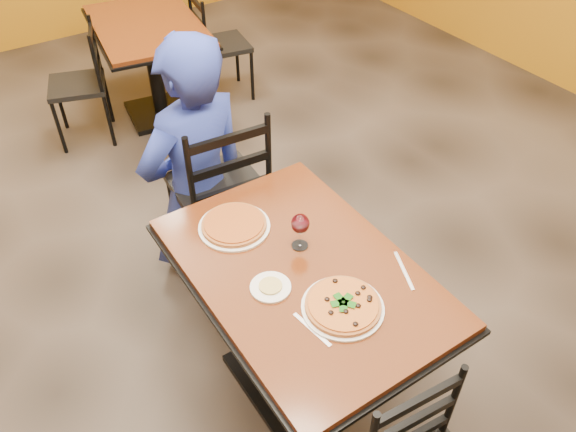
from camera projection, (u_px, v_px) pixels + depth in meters
floor at (248, 307)px, 3.06m from camera, size 7.00×8.00×0.01m
table_main at (301, 300)px, 2.38m from camera, size 0.83×1.23×0.75m
table_second at (151, 49)px, 4.19m from camera, size 0.91×1.21×0.75m
chair_main_far at (218, 187)px, 3.03m from camera, size 0.49×0.49×1.01m
chair_second_left at (77, 86)px, 4.03m from camera, size 0.49×0.49×0.85m
chair_second_right at (222, 45)px, 4.51m from camera, size 0.45×0.45×0.87m
diner at (194, 158)px, 2.93m from camera, size 0.72×0.53×1.36m
plate_main at (343, 308)px, 2.09m from camera, size 0.31×0.31×0.01m
pizza_main at (343, 305)px, 2.08m from camera, size 0.28×0.28×0.02m
plate_far at (234, 227)px, 2.43m from camera, size 0.31×0.31×0.01m
pizza_far at (234, 224)px, 2.41m from camera, size 0.28×0.28×0.02m
side_plate at (271, 287)px, 2.17m from camera, size 0.16×0.16×0.01m
dip at (270, 286)px, 2.16m from camera, size 0.09×0.09×0.01m
wine_glass at (300, 230)px, 2.29m from camera, size 0.08×0.08×0.18m
fork at (312, 330)px, 2.02m from camera, size 0.04×0.19×0.00m
knife at (404, 271)px, 2.24m from camera, size 0.09×0.20×0.00m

